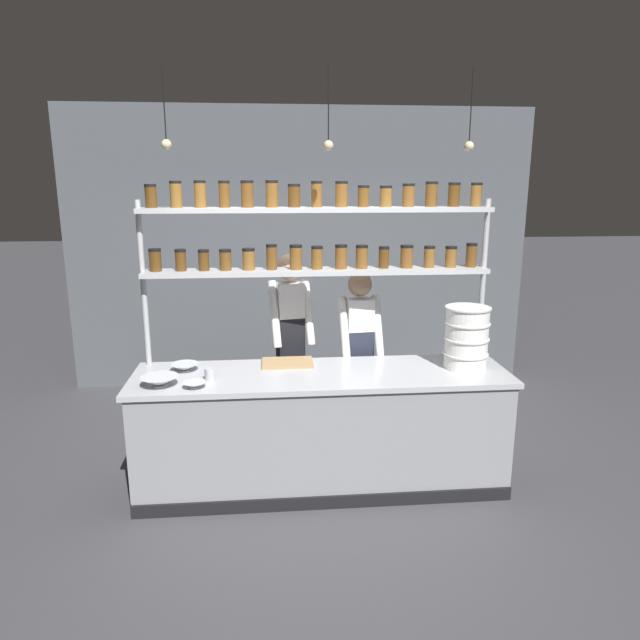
{
  "coord_description": "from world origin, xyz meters",
  "views": [
    {
      "loc": [
        -0.39,
        -4.06,
        2.32
      ],
      "look_at": [
        0.01,
        0.2,
        1.28
      ],
      "focal_mm": 32.0,
      "sensor_mm": 36.0,
      "label": 1
    }
  ],
  "objects_px": {
    "prep_bowl_center_back": "(195,385)",
    "spice_shelf_unit": "(318,243)",
    "container_stack": "(466,338)",
    "cutting_board": "(287,363)",
    "serving_cup_front": "(210,374)",
    "chef_center": "(359,352)",
    "chef_left": "(290,338)",
    "prep_bowl_center_front": "(160,381)",
    "prep_bowl_near_left": "(185,367)"
  },
  "relations": [
    {
      "from": "prep_bowl_center_front",
      "to": "cutting_board",
      "type": "bearing_deg",
      "value": 24.63
    },
    {
      "from": "chef_left",
      "to": "serving_cup_front",
      "type": "relative_size",
      "value": 18.73
    },
    {
      "from": "container_stack",
      "to": "prep_bowl_center_front",
      "type": "bearing_deg",
      "value": -174.77
    },
    {
      "from": "cutting_board",
      "to": "prep_bowl_center_back",
      "type": "height_order",
      "value": "prep_bowl_center_back"
    },
    {
      "from": "prep_bowl_near_left",
      "to": "prep_bowl_center_back",
      "type": "distance_m",
      "value": 0.4
    },
    {
      "from": "chef_center",
      "to": "serving_cup_front",
      "type": "xyz_separation_m",
      "value": [
        -1.19,
        -0.65,
        0.06
      ]
    },
    {
      "from": "cutting_board",
      "to": "prep_bowl_near_left",
      "type": "distance_m",
      "value": 0.79
    },
    {
      "from": "prep_bowl_near_left",
      "to": "prep_bowl_center_back",
      "type": "relative_size",
      "value": 1.31
    },
    {
      "from": "spice_shelf_unit",
      "to": "serving_cup_front",
      "type": "height_order",
      "value": "spice_shelf_unit"
    },
    {
      "from": "spice_shelf_unit",
      "to": "prep_bowl_near_left",
      "type": "bearing_deg",
      "value": -169.33
    },
    {
      "from": "prep_bowl_center_back",
      "to": "serving_cup_front",
      "type": "relative_size",
      "value": 1.74
    },
    {
      "from": "prep_bowl_center_back",
      "to": "spice_shelf_unit",
      "type": "bearing_deg",
      "value": 32.22
    },
    {
      "from": "chef_center",
      "to": "prep_bowl_center_front",
      "type": "relative_size",
      "value": 5.99
    },
    {
      "from": "serving_cup_front",
      "to": "prep_bowl_center_back",
      "type": "bearing_deg",
      "value": -121.79
    },
    {
      "from": "prep_bowl_near_left",
      "to": "cutting_board",
      "type": "bearing_deg",
      "value": 6.89
    },
    {
      "from": "prep_bowl_center_back",
      "to": "container_stack",
      "type": "bearing_deg",
      "value": 7.52
    },
    {
      "from": "serving_cup_front",
      "to": "prep_bowl_near_left",
      "type": "bearing_deg",
      "value": 131.82
    },
    {
      "from": "serving_cup_front",
      "to": "container_stack",
      "type": "bearing_deg",
      "value": 3.53
    },
    {
      "from": "chef_left",
      "to": "cutting_board",
      "type": "distance_m",
      "value": 0.44
    },
    {
      "from": "chef_center",
      "to": "prep_bowl_near_left",
      "type": "xyz_separation_m",
      "value": [
        -1.4,
        -0.41,
        0.04
      ]
    },
    {
      "from": "prep_bowl_center_back",
      "to": "prep_bowl_near_left",
      "type": "bearing_deg",
      "value": 107.15
    },
    {
      "from": "cutting_board",
      "to": "chef_center",
      "type": "bearing_deg",
      "value": 27.23
    },
    {
      "from": "chef_left",
      "to": "cutting_board",
      "type": "relative_size",
      "value": 4.35
    },
    {
      "from": "prep_bowl_near_left",
      "to": "prep_bowl_center_front",
      "type": "bearing_deg",
      "value": -111.92
    },
    {
      "from": "chef_left",
      "to": "prep_bowl_center_front",
      "type": "distance_m",
      "value": 1.28
    },
    {
      "from": "container_stack",
      "to": "serving_cup_front",
      "type": "bearing_deg",
      "value": -176.47
    },
    {
      "from": "chef_left",
      "to": "spice_shelf_unit",
      "type": "bearing_deg",
      "value": -68.53
    },
    {
      "from": "chef_left",
      "to": "chef_center",
      "type": "bearing_deg",
      "value": -22.13
    },
    {
      "from": "container_stack",
      "to": "cutting_board",
      "type": "bearing_deg",
      "value": 171.24
    },
    {
      "from": "chef_left",
      "to": "prep_bowl_near_left",
      "type": "height_order",
      "value": "chef_left"
    },
    {
      "from": "prep_bowl_near_left",
      "to": "serving_cup_front",
      "type": "height_order",
      "value": "serving_cup_front"
    },
    {
      "from": "chef_center",
      "to": "prep_bowl_center_back",
      "type": "bearing_deg",
      "value": -154.66
    },
    {
      "from": "chef_left",
      "to": "chef_center",
      "type": "distance_m",
      "value": 0.6
    },
    {
      "from": "chef_left",
      "to": "serving_cup_front",
      "type": "height_order",
      "value": "chef_left"
    },
    {
      "from": "prep_bowl_center_front",
      "to": "container_stack",
      "type": "bearing_deg",
      "value": 5.23
    },
    {
      "from": "cutting_board",
      "to": "serving_cup_front",
      "type": "relative_size",
      "value": 4.31
    },
    {
      "from": "cutting_board",
      "to": "prep_bowl_center_back",
      "type": "xyz_separation_m",
      "value": [
        -0.66,
        -0.48,
        0.01
      ]
    },
    {
      "from": "chef_left",
      "to": "prep_bowl_center_front",
      "type": "relative_size",
      "value": 6.53
    },
    {
      "from": "container_stack",
      "to": "prep_bowl_center_back",
      "type": "relative_size",
      "value": 2.98
    },
    {
      "from": "chef_center",
      "to": "serving_cup_front",
      "type": "distance_m",
      "value": 1.36
    },
    {
      "from": "chef_center",
      "to": "serving_cup_front",
      "type": "height_order",
      "value": "chef_center"
    },
    {
      "from": "chef_center",
      "to": "prep_bowl_center_back",
      "type": "height_order",
      "value": "chef_center"
    },
    {
      "from": "spice_shelf_unit",
      "to": "chef_left",
      "type": "relative_size",
      "value": 1.56
    },
    {
      "from": "container_stack",
      "to": "prep_bowl_center_back",
      "type": "bearing_deg",
      "value": -172.48
    },
    {
      "from": "prep_bowl_near_left",
      "to": "serving_cup_front",
      "type": "relative_size",
      "value": 2.28
    },
    {
      "from": "container_stack",
      "to": "prep_bowl_center_front",
      "type": "height_order",
      "value": "container_stack"
    },
    {
      "from": "spice_shelf_unit",
      "to": "serving_cup_front",
      "type": "distance_m",
      "value": 1.29
    },
    {
      "from": "cutting_board",
      "to": "prep_bowl_center_front",
      "type": "height_order",
      "value": "prep_bowl_center_front"
    },
    {
      "from": "container_stack",
      "to": "cutting_board",
      "type": "xyz_separation_m",
      "value": [
        -1.37,
        0.21,
        -0.23
      ]
    },
    {
      "from": "prep_bowl_center_back",
      "to": "serving_cup_front",
      "type": "distance_m",
      "value": 0.18
    }
  ]
}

